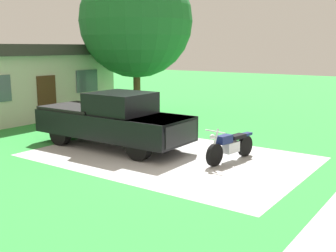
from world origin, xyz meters
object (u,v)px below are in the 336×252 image
motorcycle (230,146)px  shade_tree (136,21)px  pickup_truck (111,119)px  neighbor_house (13,80)px

motorcycle → shade_tree: size_ratio=0.30×
pickup_truck → neighbor_house: size_ratio=0.59×
pickup_truck → neighbor_house: (1.91, 8.30, 0.84)m
motorcycle → neighbor_house: neighbor_house is taller
shade_tree → neighbor_house: size_ratio=0.77×
pickup_truck → shade_tree: shade_tree is taller
shade_tree → motorcycle: bearing=-123.3°
pickup_truck → neighbor_house: 8.56m
motorcycle → pickup_truck: bearing=100.0°
motorcycle → shade_tree: (5.21, 7.93, 4.16)m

